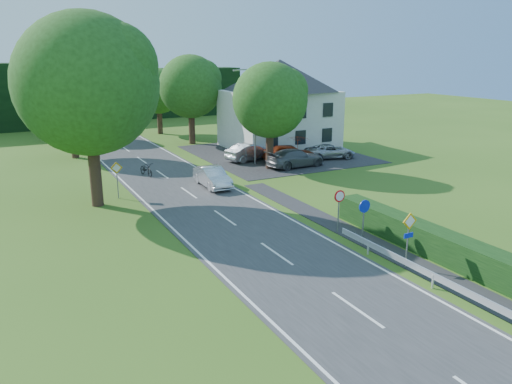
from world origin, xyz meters
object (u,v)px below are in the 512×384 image
parked_car_red (289,153)px  streetlight (254,112)px  parasol (298,147)px  motorcycle (146,169)px  parked_car_silver_a (250,152)px  parked_car_grey (295,158)px  moving_car (212,177)px  parked_car_silver_b (330,151)px

parked_car_red → streetlight: bearing=91.6°
parked_car_red → parasol: (1.65, 1.23, 0.23)m
streetlight → parked_car_red: (3.16, -0.62, -3.65)m
streetlight → parked_car_red: streetlight is taller
streetlight → parasol: size_ratio=3.61×
streetlight → parasol: 5.93m
motorcycle → parked_car_silver_a: bearing=-2.2°
streetlight → parked_car_grey: streetlight is taller
motorcycle → moving_car: bearing=-68.9°
parked_car_silver_b → parasol: bearing=69.8°
moving_car → streetlight: bearing=42.5°
parked_car_red → parked_car_grey: bearing=176.5°
streetlight → parasol: (4.80, 0.62, -3.43)m
parked_car_grey → parked_car_silver_b: parked_car_grey is taller
streetlight → moving_car: size_ratio=1.88×
streetlight → motorcycle: (-9.26, 0.15, -3.91)m
parked_car_grey → parked_car_silver_b: size_ratio=1.13×
parked_car_grey → parasol: 3.82m
moving_car → parked_car_silver_a: parked_car_silver_a is taller
parked_car_grey → parasol: parasol is taller
moving_car → parked_car_grey: size_ratio=0.83×
parked_car_silver_a → parked_car_silver_b: (6.78, -2.50, -0.12)m
parked_car_red → parasol: size_ratio=2.04×
motorcycle → parked_car_red: 12.45m
moving_car → parked_car_grey: (8.60, 2.74, 0.04)m
motorcycle → parked_car_red: parked_car_red is taller
streetlight → parked_car_silver_b: streetlight is taller
parked_car_grey → parked_car_silver_b: (4.62, 1.51, -0.12)m
moving_car → parked_car_silver_a: size_ratio=0.93×
parked_car_red → parked_car_grey: parked_car_red is taller
streetlight → parked_car_silver_a: bearing=73.4°
streetlight → parasol: streetlight is taller
parked_car_silver_b → parasol: parasol is taller
streetlight → parked_car_grey: (2.61, -2.50, -3.68)m
parked_car_silver_a → parasol: (4.35, -0.89, 0.25)m
parasol → parked_car_silver_a: bearing=168.4°
streetlight → parked_car_grey: size_ratio=1.56×
parasol → moving_car: bearing=-151.5°
parked_car_silver_a → parked_car_red: bearing=-139.5°
streetlight → motorcycle: size_ratio=4.12×
motorcycle → parked_car_silver_b: bearing=-14.1°
streetlight → parked_car_grey: 5.16m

